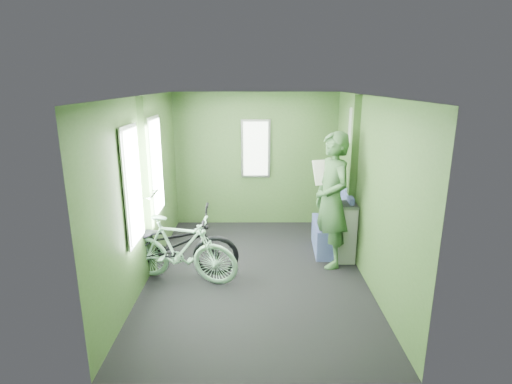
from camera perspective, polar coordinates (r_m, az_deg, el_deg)
room at (r=4.96m, az=-0.43°, el=3.55°), size 4.00×4.02×2.31m
bicycle_black at (r=5.45m, az=-11.84°, el=-11.76°), size 1.75×0.78×1.01m
bicycle_mint at (r=5.30m, az=-10.57°, el=-12.49°), size 1.58×0.89×0.95m
passenger at (r=5.46m, az=10.76°, el=-1.17°), size 0.61×0.79×1.85m
waste_box at (r=5.78m, az=12.63°, el=-5.59°), size 0.25×0.35×0.84m
bench_seat at (r=6.12m, az=10.81°, el=-5.76°), size 0.53×0.90×0.92m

